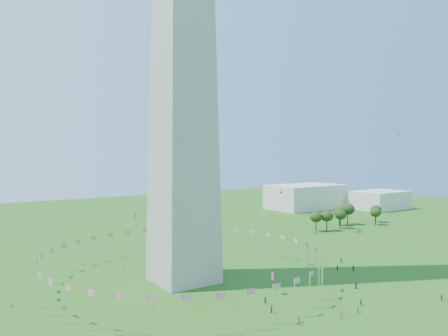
# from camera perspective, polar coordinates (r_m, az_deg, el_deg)

# --- Properties ---
(flag_ring) EXTENTS (80.24, 80.24, 9.00)m
(flag_ring) POSITION_cam_1_polar(r_m,az_deg,el_deg) (132.10, -5.29, -12.58)
(flag_ring) COLOR silver
(flag_ring) RESTS_ON ground
(gov_building_east_a) EXTENTS (50.00, 30.00, 16.00)m
(gov_building_east_a) POSITION_cam_1_polar(r_m,az_deg,el_deg) (301.22, 10.60, -3.70)
(gov_building_east_a) COLOR beige
(gov_building_east_a) RESTS_ON ground
(gov_building_east_b) EXTENTS (35.00, 25.00, 12.00)m
(gov_building_east_b) POSITION_cam_1_polar(r_m,az_deg,el_deg) (312.45, 19.73, -3.95)
(gov_building_east_b) COLOR beige
(gov_building_east_b) RESTS_ON ground
(crowd) EXTENTS (107.24, 69.67, 1.92)m
(crowd) POSITION_cam_1_polar(r_m,az_deg,el_deg) (113.52, 13.66, -17.02)
(crowd) COLOR #1B2540
(crowd) RESTS_ON ground
(kites_aloft) EXTENTS (102.19, 76.09, 39.66)m
(kites_aloft) POSITION_cam_1_polar(r_m,az_deg,el_deg) (114.53, 6.65, -8.17)
(kites_aloft) COLOR green
(kites_aloft) RESTS_ON ground
(tree_line_east) EXTENTS (53.09, 15.36, 10.94)m
(tree_line_east) POSITION_cam_1_polar(r_m,az_deg,el_deg) (232.01, 15.59, -6.22)
(tree_line_east) COLOR #244517
(tree_line_east) RESTS_ON ground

